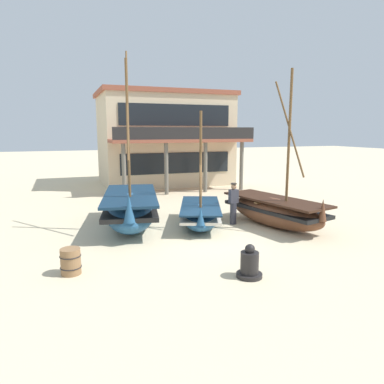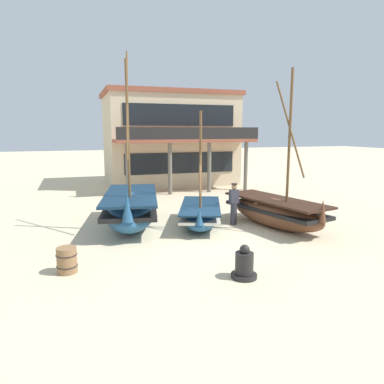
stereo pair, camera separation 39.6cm
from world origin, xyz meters
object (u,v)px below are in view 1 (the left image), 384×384
(fisherman_by_hull, at_px, (233,204))
(capstan_winch, at_px, (249,264))
(fishing_boat_near_left, at_px, (200,214))
(fishing_boat_far_right, at_px, (275,211))
(fishing_boat_centre_large, at_px, (131,209))
(wooden_barrel, at_px, (71,261))
(harbor_building_main, at_px, (164,138))

(fisherman_by_hull, relative_size, capstan_winch, 1.90)
(fishing_boat_near_left, relative_size, fishing_boat_far_right, 0.75)
(fishing_boat_centre_large, distance_m, wooden_barrel, 4.78)
(fishing_boat_far_right, bearing_deg, capstan_winch, -130.20)
(capstan_winch, height_order, harbor_building_main, harbor_building_main)
(fishing_boat_centre_large, height_order, harbor_building_main, fishing_boat_centre_large)
(capstan_winch, bearing_deg, fisherman_by_hull, 67.62)
(fishing_boat_near_left, bearing_deg, capstan_winch, -97.53)
(fishing_boat_far_right, bearing_deg, harbor_building_main, 93.31)
(fisherman_by_hull, xyz_separation_m, harbor_building_main, (0.63, 12.31, 2.38))
(fishing_boat_near_left, xyz_separation_m, fishing_boat_far_right, (2.74, -1.09, 0.15))
(fisherman_by_hull, bearing_deg, fishing_boat_centre_large, 165.52)
(fishing_boat_centre_large, bearing_deg, fishing_boat_near_left, -17.07)
(fishing_boat_far_right, distance_m, capstan_winch, 5.30)
(fishing_boat_near_left, xyz_separation_m, harbor_building_main, (1.98, 12.09, 2.73))
(capstan_winch, bearing_deg, harbor_building_main, 81.24)
(fisherman_by_hull, relative_size, harbor_building_main, 0.19)
(fishing_boat_centre_large, height_order, fisherman_by_hull, fishing_boat_centre_large)
(wooden_barrel, bearing_deg, capstan_winch, -22.71)
(fishing_boat_far_right, distance_m, fisherman_by_hull, 1.66)
(fishing_boat_near_left, bearing_deg, fishing_boat_centre_large, 162.93)
(fishing_boat_near_left, xyz_separation_m, capstan_winch, (-0.68, -5.14, -0.15))
(fishing_boat_near_left, height_order, fishing_boat_centre_large, fishing_boat_centre_large)
(fishing_boat_near_left, height_order, harbor_building_main, harbor_building_main)
(fishing_boat_near_left, distance_m, capstan_winch, 5.18)
(fishing_boat_far_right, xyz_separation_m, fisherman_by_hull, (-1.39, 0.87, 0.20))
(fishing_boat_centre_large, relative_size, wooden_barrel, 9.56)
(fishing_boat_near_left, distance_m, harbor_building_main, 12.55)
(fisherman_by_hull, bearing_deg, wooden_barrel, -153.97)
(fisherman_by_hull, bearing_deg, fishing_boat_far_right, -32.13)
(fishing_boat_centre_large, bearing_deg, wooden_barrel, -119.96)
(fishing_boat_far_right, relative_size, wooden_barrel, 8.52)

